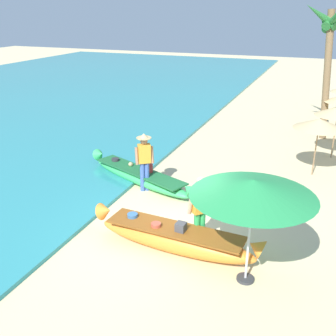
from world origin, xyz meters
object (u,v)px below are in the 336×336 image
object	(u,v)px
boat_orange_foreground	(174,238)
person_tourist_customer	(200,208)
patio_umbrella_large	(253,188)
boat_green_midground	(140,176)
person_vendor_hatted	(144,158)
palm_tree_leaning_seaward	(330,32)

from	to	relation	value
boat_orange_foreground	person_tourist_customer	world-z (taller)	person_tourist_customer
person_tourist_customer	patio_umbrella_large	size ratio (longest dim) A/B	0.72
boat_green_midground	person_tourist_customer	size ratio (longest dim) A/B	2.49
person_vendor_hatted	palm_tree_leaning_seaward	distance (m)	9.38
patio_umbrella_large	palm_tree_leaning_seaward	bearing A→B (deg)	85.77
patio_umbrella_large	palm_tree_leaning_seaward	xyz separation A→B (m)	(0.79, 10.74, 2.21)
person_vendor_hatted	palm_tree_leaning_seaward	xyz separation A→B (m)	(4.51, 7.57, 3.22)
boat_green_midground	person_tourist_customer	distance (m)	3.97
boat_orange_foreground	palm_tree_leaning_seaward	world-z (taller)	palm_tree_leaning_seaward
boat_green_midground	person_vendor_hatted	bearing A→B (deg)	-48.28
person_vendor_hatted	patio_umbrella_large	bearing A→B (deg)	-40.46
boat_green_midground	person_tourist_customer	bearing A→B (deg)	-43.77
boat_orange_foreground	boat_green_midground	xyz separation A→B (m)	(-2.37, 3.13, -0.07)
patio_umbrella_large	person_tourist_customer	bearing A→B (deg)	144.98
boat_orange_foreground	patio_umbrella_large	bearing A→B (deg)	-15.11
person_vendor_hatted	person_tourist_customer	xyz separation A→B (m)	(2.44, -2.28, -0.06)
boat_green_midground	patio_umbrella_large	world-z (taller)	patio_umbrella_large
palm_tree_leaning_seaward	person_tourist_customer	bearing A→B (deg)	-101.89
person_tourist_customer	palm_tree_leaning_seaward	size ratio (longest dim) A/B	0.32
boat_orange_foreground	palm_tree_leaning_seaward	xyz separation A→B (m)	(2.53, 10.27, 3.95)
boat_orange_foreground	person_tourist_customer	size ratio (longest dim) A/B	2.36
patio_umbrella_large	boat_orange_foreground	bearing A→B (deg)	164.89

